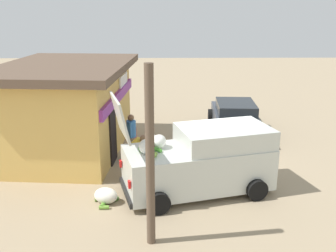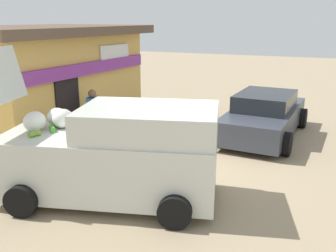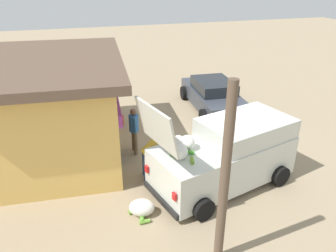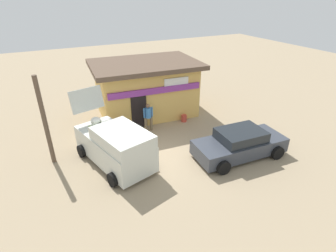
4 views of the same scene
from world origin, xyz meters
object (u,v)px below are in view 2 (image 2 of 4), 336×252
object	(u,v)px
parked_sedan	(264,116)
vendor_standing	(93,114)
customer_bending	(61,133)
delivery_van	(116,153)
storefront_bar	(44,78)
paint_bucket	(130,119)

from	to	relation	value
parked_sedan	vendor_standing	world-z (taller)	vendor_standing
customer_bending	delivery_van	bearing A→B (deg)	-113.41
storefront_bar	vendor_standing	distance (m)	2.69
vendor_standing	customer_bending	bearing A→B (deg)	-173.17
storefront_bar	vendor_standing	size ratio (longest dim) A/B	4.10
storefront_bar	delivery_van	distance (m)	5.88
paint_bucket	storefront_bar	bearing A→B (deg)	124.09
delivery_van	vendor_standing	world-z (taller)	delivery_van
customer_bending	paint_bucket	bearing A→B (deg)	5.00
storefront_bar	paint_bucket	bearing A→B (deg)	-55.91
paint_bucket	parked_sedan	bearing A→B (deg)	-82.92
parked_sedan	vendor_standing	xyz separation A→B (m)	(-2.97, 4.30, 0.32)
storefront_bar	customer_bending	distance (m)	3.75
delivery_van	customer_bending	bearing A→B (deg)	66.59
parked_sedan	customer_bending	bearing A→B (deg)	138.50
storefront_bar	customer_bending	xyz separation A→B (m)	(-2.54, -2.63, -0.82)
vendor_standing	paint_bucket	world-z (taller)	vendor_standing
parked_sedan	vendor_standing	size ratio (longest dim) A/B	2.74
storefront_bar	parked_sedan	xyz separation A→B (m)	(2.09, -6.73, -1.06)
vendor_standing	paint_bucket	bearing A→B (deg)	3.73
parked_sedan	customer_bending	size ratio (longest dim) A/B	3.11
delivery_van	parked_sedan	xyz separation A→B (m)	(5.53, -2.03, -0.32)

